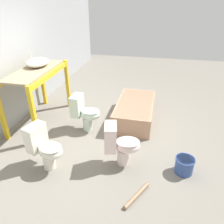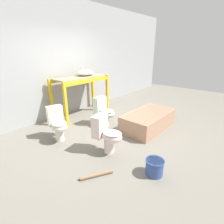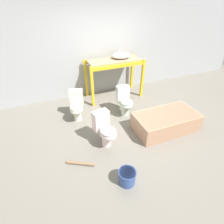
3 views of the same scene
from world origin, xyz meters
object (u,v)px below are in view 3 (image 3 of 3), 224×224
(toilet_far, at_px, (105,129))
(sink_basin, at_px, (121,55))
(toilet_near, at_px, (125,101))
(bucket_white, at_px, (127,177))
(bathtub_main, at_px, (166,121))
(toilet_extra, at_px, (77,105))

(toilet_far, bearing_deg, sink_basin, 45.78)
(sink_basin, xyz_separation_m, toilet_near, (-0.38, -1.08, -0.83))
(toilet_near, relative_size, bucket_white, 2.46)
(bathtub_main, distance_m, toilet_near, 1.12)
(toilet_near, distance_m, bucket_white, 2.08)
(bucket_white, bearing_deg, bathtub_main, 32.77)
(toilet_near, bearing_deg, bucket_white, -111.42)
(sink_basin, bearing_deg, bathtub_main, -83.65)
(toilet_near, height_order, toilet_far, same)
(toilet_near, xyz_separation_m, toilet_far, (-0.87, -0.87, 0.00))
(toilet_near, relative_size, toilet_extra, 1.00)
(bathtub_main, bearing_deg, toilet_extra, 147.39)
(toilet_far, xyz_separation_m, bucket_white, (0.01, -1.00, -0.25))
(toilet_far, xyz_separation_m, toilet_extra, (-0.32, 1.12, 0.00))
(sink_basin, relative_size, bathtub_main, 0.37)
(bucket_white, bearing_deg, toilet_far, 90.52)
(bathtub_main, bearing_deg, toilet_near, 123.74)
(sink_basin, relative_size, toilet_far, 0.73)
(bucket_white, bearing_deg, sink_basin, 67.30)
(bathtub_main, relative_size, toilet_near, 2.00)
(toilet_far, relative_size, bucket_white, 2.46)
(bathtub_main, height_order, bucket_white, bathtub_main)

